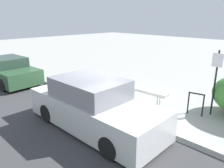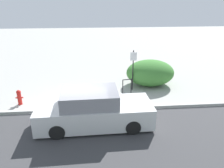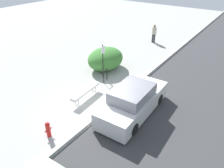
{
  "view_description": "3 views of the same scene",
  "coord_description": "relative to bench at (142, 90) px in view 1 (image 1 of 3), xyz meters",
  "views": [
    {
      "loc": [
        5.41,
        -5.25,
        3.35
      ],
      "look_at": [
        -0.19,
        0.29,
        0.92
      ],
      "focal_mm": 35.0,
      "sensor_mm": 36.0,
      "label": 1
    },
    {
      "loc": [
        0.65,
        -9.16,
        4.97
      ],
      "look_at": [
        1.55,
        1.37,
        0.75
      ],
      "focal_mm": 35.0,
      "sensor_mm": 36.0,
      "label": 2
    },
    {
      "loc": [
        -7.47,
        -5.61,
        6.94
      ],
      "look_at": [
        0.91,
        0.26,
        1.04
      ],
      "focal_mm": 35.0,
      "sensor_mm": 36.0,
      "label": 3
    }
  ],
  "objects": [
    {
      "name": "bench",
      "position": [
        0.0,
        0.0,
        0.0
      ],
      "size": [
        2.28,
        0.5,
        0.53
      ],
      "rotation": [
        0.0,
        0.0,
        0.06
      ],
      "color": "#99999E",
      "rests_on": "ground_plane"
    },
    {
      "name": "sign_post",
      "position": [
        2.56,
        0.69,
        0.92
      ],
      "size": [
        0.36,
        0.08,
        2.3
      ],
      "color": "black",
      "rests_on": "ground_plane"
    },
    {
      "name": "bike_rack",
      "position": [
        2.18,
        0.24,
        0.04
      ],
      "size": [
        0.55,
        0.17,
        0.83
      ],
      "rotation": [
        0.0,
        0.0,
        0.22
      ],
      "color": "black",
      "rests_on": "ground_plane"
    },
    {
      "name": "fire_hydrant",
      "position": [
        -3.31,
        -0.68,
        -0.06
      ],
      "size": [
        0.36,
        0.22,
        0.77
      ],
      "color": "red",
      "rests_on": "ground_plane"
    },
    {
      "name": "ground_plane",
      "position": [
        -0.24,
        -1.6,
        -0.47
      ],
      "size": [
        60.0,
        60.0,
        0.0
      ],
      "primitive_type": "plane",
      "color": "#9E9E99"
    },
    {
      "name": "curb",
      "position": [
        -0.24,
        -1.6,
        -0.4
      ],
      "size": [
        60.0,
        0.2,
        0.13
      ],
      "color": "#A8A8A3",
      "rests_on": "ground_plane"
    },
    {
      "name": "parked_car_far",
      "position": [
        -6.56,
        -2.89,
        0.15
      ],
      "size": [
        3.99,
        2.01,
        1.33
      ],
      "rotation": [
        0.0,
        0.0,
        0.06
      ],
      "color": "black",
      "rests_on": "ground_plane"
    },
    {
      "name": "parked_car_near",
      "position": [
        0.34,
        -2.88,
        0.23
      ],
      "size": [
        4.68,
        1.89,
        1.57
      ],
      "rotation": [
        0.0,
        0.0,
        0.02
      ],
      "color": "black",
      "rests_on": "ground_plane"
    }
  ]
}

